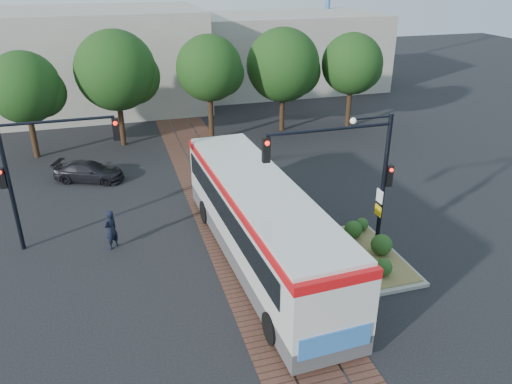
# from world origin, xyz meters

# --- Properties ---
(ground) EXTENTS (120.00, 120.00, 0.00)m
(ground) POSITION_xyz_m (0.00, 0.00, 0.00)
(ground) COLOR black
(ground) RESTS_ON ground
(trackbed) EXTENTS (3.60, 40.00, 0.02)m
(trackbed) POSITION_xyz_m (0.00, 4.00, 0.01)
(trackbed) COLOR brown
(trackbed) RESTS_ON ground
(tree_row) EXTENTS (26.40, 5.60, 7.67)m
(tree_row) POSITION_xyz_m (1.21, 16.42, 4.85)
(tree_row) COLOR #382314
(tree_row) RESTS_ON ground
(warehouses) EXTENTS (40.00, 13.00, 8.00)m
(warehouses) POSITION_xyz_m (-0.53, 28.75, 3.81)
(warehouses) COLOR #ADA899
(warehouses) RESTS_ON ground
(city_bus) EXTENTS (3.42, 13.31, 3.53)m
(city_bus) POSITION_xyz_m (0.15, 0.10, 1.97)
(city_bus) COLOR #464649
(city_bus) RESTS_ON ground
(traffic_island) EXTENTS (2.20, 5.20, 1.13)m
(traffic_island) POSITION_xyz_m (4.82, -0.90, 0.33)
(traffic_island) COLOR gray
(traffic_island) RESTS_ON ground
(signal_pole_main) EXTENTS (5.49, 0.46, 6.00)m
(signal_pole_main) POSITION_xyz_m (3.86, -0.81, 4.16)
(signal_pole_main) COLOR black
(signal_pole_main) RESTS_ON ground
(signal_pole_left) EXTENTS (4.99, 0.34, 6.00)m
(signal_pole_left) POSITION_xyz_m (-8.37, 4.00, 3.86)
(signal_pole_left) COLOR black
(signal_pole_left) RESTS_ON ground
(officer) EXTENTS (0.78, 0.76, 1.80)m
(officer) POSITION_xyz_m (-5.73, 2.96, 0.90)
(officer) COLOR black
(officer) RESTS_ON ground
(parked_car) EXTENTS (4.23, 2.96, 1.14)m
(parked_car) POSITION_xyz_m (-6.72, 11.01, 0.57)
(parked_car) COLOR black
(parked_car) RESTS_ON ground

